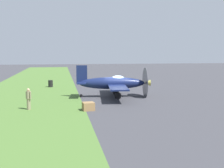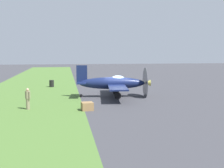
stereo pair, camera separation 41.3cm
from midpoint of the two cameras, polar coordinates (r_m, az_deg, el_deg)
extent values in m
plane|color=#38383D|center=(30.58, 0.56, -2.47)|extent=(160.00, 160.00, 0.00)
cube|color=#476B2D|center=(30.33, -17.00, -2.81)|extent=(120.00, 11.00, 0.01)
ellipsoid|color=#141E47|center=(30.19, -0.39, 0.17)|extent=(1.94, 6.84, 1.23)
cube|color=#141E47|center=(30.23, 0.36, -0.10)|extent=(9.65, 2.69, 0.14)
cube|color=#141E47|center=(30.09, -6.25, 1.82)|extent=(0.21, 1.10, 1.89)
cube|color=#141E47|center=(30.16, -6.23, 0.32)|extent=(3.25, 1.22, 0.10)
cone|color=#B7B24C|center=(30.62, 6.39, 0.22)|extent=(0.71, 0.76, 0.63)
cylinder|color=#4C4C51|center=(30.58, 6.02, 0.22)|extent=(3.16, 0.38, 3.17)
ellipsoid|color=#8CB2C6|center=(30.19, 0.74, 0.99)|extent=(0.84, 1.45, 0.69)
cylinder|color=black|center=(31.78, 0.35, -1.52)|extent=(0.29, 0.69, 0.67)
cylinder|color=black|center=(31.72, 0.35, -0.67)|extent=(0.12, 0.12, 0.95)
cylinder|color=black|center=(28.94, 0.76, -2.29)|extent=(0.29, 0.69, 0.67)
cylinder|color=black|center=(28.88, 0.76, -1.36)|extent=(0.12, 0.12, 0.95)
cylinder|color=black|center=(30.34, -6.39, -2.27)|extent=(0.15, 0.33, 0.32)
cylinder|color=#847A5B|center=(24.76, -16.26, -3.77)|extent=(0.30, 0.30, 0.88)
cylinder|color=#847A5B|center=(24.64, -16.32, -2.05)|extent=(0.38, 0.38, 0.62)
sphere|color=tan|center=(24.59, -16.35, -1.07)|extent=(0.23, 0.23, 0.23)
cylinder|color=#847A5B|center=(24.44, -15.95, -2.11)|extent=(0.11, 0.11, 0.59)
cylinder|color=#847A5B|center=(24.85, -16.67, -2.00)|extent=(0.11, 0.11, 0.59)
cylinder|color=black|center=(39.65, -12.09, 0.07)|extent=(0.60, 0.60, 0.90)
cube|color=olive|center=(23.62, -5.09, -4.32)|extent=(1.00, 1.00, 0.64)
camera|label=1|loc=(0.21, -90.39, -0.04)|focal=47.31mm
camera|label=2|loc=(0.21, 89.61, 0.04)|focal=47.31mm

